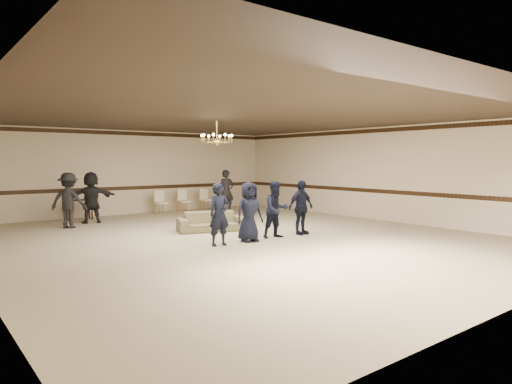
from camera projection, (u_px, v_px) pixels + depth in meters
room at (238, 178)px, 11.90m from camera, size 12.01×14.01×3.21m
chair_rail at (132, 188)px, 17.44m from camera, size 12.00×0.02×0.14m
crown_molding at (131, 134)px, 17.30m from camera, size 12.00×0.02×0.14m
chandelier at (217, 131)px, 12.60m from camera, size 0.94×0.94×0.89m
boy_a at (219, 215)px, 10.93m from camera, size 0.57×0.39×1.51m
boy_b at (249, 212)px, 11.48m from camera, size 0.78×0.54×1.51m
boy_c at (276, 210)px, 12.03m from camera, size 0.81×0.67×1.51m
boy_d at (301, 207)px, 12.58m from camera, size 0.90×0.40×1.51m
settee at (211, 221)px, 13.22m from camera, size 2.08×1.33×0.57m
adult_left at (69, 200)px, 13.77m from camera, size 1.24×1.18×1.69m
adult_mid at (91, 197)px, 14.87m from camera, size 1.63×0.77×1.69m
adult_right at (227, 192)px, 17.69m from camera, size 0.67×0.48×1.69m
banquet_chair_left at (161, 202)px, 17.36m from camera, size 0.46×0.46×0.91m
banquet_chair_mid at (185, 201)px, 17.97m from camera, size 0.46×0.46×0.91m
banquet_chair_right at (206, 200)px, 18.58m from camera, size 0.46×0.46×0.91m
console_table at (79, 210)px, 15.68m from camera, size 0.89×0.44×0.72m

